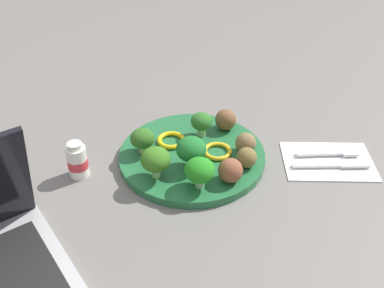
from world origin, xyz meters
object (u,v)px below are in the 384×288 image
(broccoli_floret_front_left, at_px, (200,171))
(fork, at_px, (330,153))
(broccoli_floret_back_left, at_px, (142,140))
(yogurt_bottle, at_px, (77,161))
(meatball_front_right, at_px, (230,170))
(meatball_mid_left, at_px, (246,143))
(broccoli_floret_front_right, at_px, (201,122))
(meatball_back_left, at_px, (246,158))
(knife, at_px, (335,165))
(broccoli_floret_far_rim, at_px, (193,150))
(napkin, at_px, (328,161))
(pepper_ring_back_left, at_px, (171,140))
(meatball_far_rim, at_px, (226,120))
(broccoli_floret_mid_right, at_px, (155,160))
(plate, at_px, (192,156))
(pepper_ring_mid_left, at_px, (217,150))

(broccoli_floret_front_left, distance_m, fork, 0.28)
(broccoli_floret_back_left, xyz_separation_m, yogurt_bottle, (-0.11, -0.05, -0.01))
(meatball_front_right, relative_size, meatball_mid_left, 1.10)
(broccoli_floret_front_right, bearing_deg, meatball_back_left, -49.32)
(broccoli_floret_front_left, distance_m, knife, 0.27)
(broccoli_floret_far_rim, height_order, napkin, broccoli_floret_far_rim)
(broccoli_floret_front_right, distance_m, meatball_front_right, 0.15)
(meatball_front_right, bearing_deg, broccoli_floret_far_rim, 150.46)
(broccoli_floret_back_left, bearing_deg, broccoli_floret_far_rim, -21.23)
(meatball_back_left, distance_m, pepper_ring_back_left, 0.16)
(meatball_back_left, height_order, fork, meatball_back_left)
(pepper_ring_back_left, bearing_deg, broccoli_floret_back_left, -144.33)
(broccoli_floret_front_left, relative_size, pepper_ring_back_left, 1.01)
(fork, bearing_deg, meatball_mid_left, -176.12)
(meatball_far_rim, bearing_deg, meatball_back_left, -74.29)
(fork, relative_size, knife, 0.83)
(broccoli_floret_mid_right, xyz_separation_m, yogurt_bottle, (-0.14, 0.02, -0.02))
(plate, xyz_separation_m, broccoli_floret_back_left, (-0.09, -0.00, 0.04))
(broccoli_floret_back_left, height_order, fork, broccoli_floret_back_left)
(meatball_mid_left, bearing_deg, broccoli_floret_mid_right, -153.98)
(meatball_mid_left, height_order, knife, meatball_mid_left)
(napkin, bearing_deg, broccoli_floret_mid_right, -167.37)
(meatball_front_right, xyz_separation_m, pepper_ring_mid_left, (-0.02, 0.08, -0.02))
(plate, relative_size, yogurt_bottle, 3.92)
(knife, bearing_deg, meatball_mid_left, 171.54)
(broccoli_floret_mid_right, distance_m, meatball_far_rim, 0.20)
(pepper_ring_mid_left, height_order, yogurt_bottle, yogurt_bottle)
(broccoli_floret_mid_right, bearing_deg, meatball_far_rim, 51.10)
(broccoli_floret_front_left, xyz_separation_m, broccoli_floret_front_right, (0.00, 0.16, -0.00))
(knife, bearing_deg, broccoli_floret_front_left, -162.58)
(meatball_back_left, xyz_separation_m, meatball_far_rim, (-0.03, 0.12, 0.00))
(plate, height_order, meatball_mid_left, meatball_mid_left)
(pepper_ring_mid_left, relative_size, fork, 0.46)
(broccoli_floret_front_right, height_order, meatball_mid_left, broccoli_floret_front_right)
(broccoli_floret_back_left, bearing_deg, plate, 2.58)
(plate, height_order, meatball_back_left, meatball_back_left)
(pepper_ring_mid_left, height_order, fork, pepper_ring_mid_left)
(pepper_ring_back_left, height_order, knife, pepper_ring_back_left)
(broccoli_floret_far_rim, distance_m, broccoli_floret_front_left, 0.06)
(meatball_back_left, relative_size, yogurt_bottle, 0.53)
(plate, height_order, yogurt_bottle, yogurt_bottle)
(pepper_ring_mid_left, relative_size, napkin, 0.33)
(pepper_ring_back_left, xyz_separation_m, napkin, (0.30, -0.03, -0.02))
(broccoli_floret_front_right, xyz_separation_m, fork, (0.25, -0.04, -0.04))
(broccoli_floret_front_right, distance_m, knife, 0.27)
(meatball_front_right, bearing_deg, napkin, 22.18)
(meatball_back_left, relative_size, meatball_far_rim, 0.88)
(broccoli_floret_back_left, bearing_deg, broccoli_floret_mid_right, -65.19)
(broccoli_floret_mid_right, bearing_deg, broccoli_floret_front_right, 59.46)
(broccoli_floret_front_left, bearing_deg, broccoli_floret_mid_right, 162.44)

